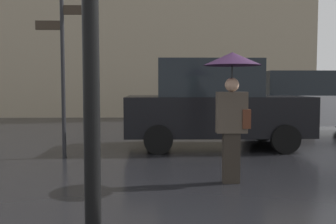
{
  "coord_description": "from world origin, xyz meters",
  "views": [
    {
      "loc": [
        0.82,
        -2.59,
        1.44
      ],
      "look_at": [
        0.99,
        3.82,
        1.0
      ],
      "focal_mm": 40.72,
      "sensor_mm": 36.0,
      "label": 1
    }
  ],
  "objects_px": {
    "pedestrian_with_umbrella": "(232,86)",
    "parked_car_left": "(213,104)",
    "parked_car_right": "(308,102)",
    "street_signpost": "(63,62)"
  },
  "relations": [
    {
      "from": "parked_car_right",
      "to": "pedestrian_with_umbrella",
      "type": "bearing_deg",
      "value": -124.63
    },
    {
      "from": "parked_car_left",
      "to": "street_signpost",
      "type": "distance_m",
      "value": 3.52
    },
    {
      "from": "pedestrian_with_umbrella",
      "to": "parked_car_left",
      "type": "distance_m",
      "value": 3.34
    },
    {
      "from": "pedestrian_with_umbrella",
      "to": "parked_car_left",
      "type": "xyz_separation_m",
      "value": [
        0.2,
        3.31,
        -0.43
      ]
    },
    {
      "from": "pedestrian_with_umbrella",
      "to": "parked_car_right",
      "type": "relative_size",
      "value": 0.43
    },
    {
      "from": "parked_car_right",
      "to": "street_signpost",
      "type": "distance_m",
      "value": 7.42
    },
    {
      "from": "parked_car_right",
      "to": "street_signpost",
      "type": "bearing_deg",
      "value": -154.18
    },
    {
      "from": "parked_car_left",
      "to": "parked_car_right",
      "type": "bearing_deg",
      "value": 30.77
    },
    {
      "from": "parked_car_left",
      "to": "street_signpost",
      "type": "height_order",
      "value": "street_signpost"
    },
    {
      "from": "parked_car_right",
      "to": "street_signpost",
      "type": "relative_size",
      "value": 1.4
    }
  ]
}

